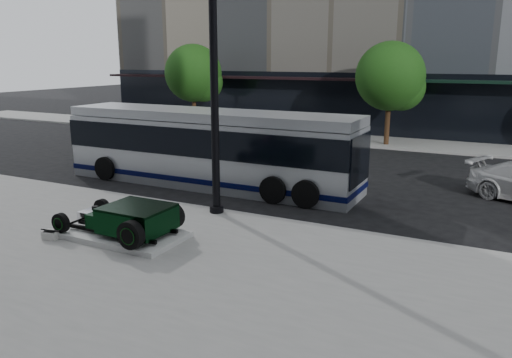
% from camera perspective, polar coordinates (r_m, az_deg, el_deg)
% --- Properties ---
extents(ground, '(120.00, 120.00, 0.00)m').
position_cam_1_polar(ground, '(17.60, 2.08, -2.48)').
color(ground, black).
rests_on(ground, ground).
extents(sidewalk_near, '(70.00, 17.00, 0.12)m').
position_cam_1_polar(sidewalk_near, '(9.84, -25.92, -17.21)').
color(sidewalk_near, gray).
rests_on(sidewalk_near, ground).
extents(sidewalk_far, '(70.00, 4.00, 0.12)m').
position_cam_1_polar(sidewalk_far, '(30.58, 13.21, 4.21)').
color(sidewalk_far, gray).
rests_on(sidewalk_far, ground).
extents(street_trees, '(29.80, 3.80, 5.70)m').
position_cam_1_polar(street_trees, '(29.06, 15.39, 10.97)').
color(street_trees, black).
rests_on(street_trees, sidewalk_far).
extents(display_plinth, '(3.40, 1.80, 0.15)m').
position_cam_1_polar(display_plinth, '(14.19, -14.99, -6.14)').
color(display_plinth, silver).
rests_on(display_plinth, sidewalk_near).
extents(hot_rod, '(3.22, 2.00, 0.81)m').
position_cam_1_polar(hot_rod, '(13.82, -14.09, -4.42)').
color(hot_rod, black).
rests_on(hot_rod, display_plinth).
extents(info_plaque, '(0.45, 0.36, 0.31)m').
position_cam_1_polar(info_plaque, '(14.67, -22.39, -5.87)').
color(info_plaque, silver).
rests_on(info_plaque, sidewalk_near).
extents(lamppost, '(0.45, 0.45, 8.12)m').
position_cam_1_polar(lamppost, '(15.26, -4.78, 9.80)').
color(lamppost, black).
rests_on(lamppost, sidewalk_near).
extents(transit_bus, '(12.12, 2.88, 2.92)m').
position_cam_1_polar(transit_bus, '(19.64, -5.37, 3.62)').
color(transit_bus, '#B0B4BA').
rests_on(transit_bus, ground).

